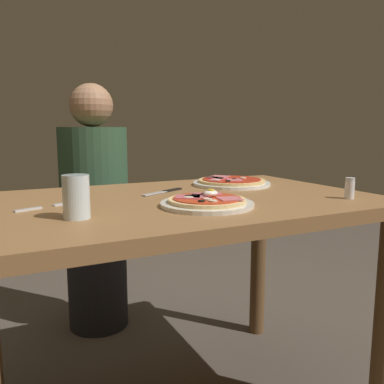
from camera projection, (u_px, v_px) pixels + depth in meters
The scene contains 8 objects.
dining_table at pixel (178, 233), 1.31m from camera, with size 1.27×0.81×0.75m.
pizza_foreground at pixel (207, 202), 1.15m from camera, with size 0.27×0.27×0.05m.
pizza_across_left at pixel (231, 182), 1.58m from camera, with size 0.30×0.30×0.03m.
water_glass_near at pixel (76, 200), 0.99m from camera, with size 0.07×0.07×0.11m.
fork at pixel (38, 208), 1.12m from camera, with size 0.15×0.07×0.00m.
knife at pixel (165, 191), 1.41m from camera, with size 0.18×0.11×0.01m.
salt_shaker at pixel (350, 188), 1.27m from camera, with size 0.03×0.03×0.07m.
diner_person at pixel (95, 215), 1.95m from camera, with size 0.32×0.32×1.18m.
Camera 1 is at (-0.53, -1.16, 0.97)m, focal length 37.84 mm.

